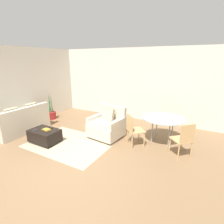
{
  "coord_description": "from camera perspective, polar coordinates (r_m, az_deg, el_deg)",
  "views": [
    {
      "loc": [
        2.7,
        -2.65,
        2.33
      ],
      "look_at": [
        0.17,
        1.9,
        0.75
      ],
      "focal_mm": 28.0,
      "sensor_mm": 36.0,
      "label": 1
    }
  ],
  "objects": [
    {
      "name": "dining_table",
      "position": [
        5.22,
        16.42,
        -2.54
      ],
      "size": [
        1.22,
        1.22,
        0.73
      ],
      "color": "#8C9E99",
      "rests_on": "ground_plane"
    },
    {
      "name": "ottoman",
      "position": [
        5.47,
        -21.11,
        -7.13
      ],
      "size": [
        0.84,
        0.57,
        0.38
      ],
      "color": "black",
      "rests_on": "ground_plane"
    },
    {
      "name": "wall_left",
      "position": [
        7.2,
        -25.45,
        7.66
      ],
      "size": [
        0.06,
        12.0,
        2.75
      ],
      "color": "beige",
      "rests_on": "ground_plane"
    },
    {
      "name": "tv_remote_primary",
      "position": [
        5.49,
        -23.79,
        -5.38
      ],
      "size": [
        0.08,
        0.16,
        0.01
      ],
      "color": "#333338",
      "rests_on": "ottoman"
    },
    {
      "name": "book_stack",
      "position": [
        5.37,
        -20.65,
        -5.34
      ],
      "size": [
        0.26,
        0.18,
        0.04
      ],
      "color": "gold",
      "rests_on": "ottoman"
    },
    {
      "name": "area_rug",
      "position": [
        5.25,
        -13.57,
        -9.93
      ],
      "size": [
        2.28,
        1.69,
        0.01
      ],
      "color": "tan",
      "rests_on": "ground_plane"
    },
    {
      "name": "dining_chair_near_right",
      "position": [
        4.57,
        22.45,
        -7.86
      ],
      "size": [
        0.59,
        0.59,
        0.9
      ],
      "color": "tan",
      "rests_on": "ground_plane"
    },
    {
      "name": "ground_plane",
      "position": [
        4.44,
        -14.53,
        -15.37
      ],
      "size": [
        20.0,
        20.0,
        0.0
      ],
      "primitive_type": "plane",
      "color": "brown"
    },
    {
      "name": "tv_remote_secondary",
      "position": [
        5.41,
        -19.44,
        -5.18
      ],
      "size": [
        0.07,
        0.14,
        0.01
      ],
      "color": "black",
      "rests_on": "ottoman"
    },
    {
      "name": "armchair",
      "position": [
        5.38,
        -1.69,
        -4.48
      ],
      "size": [
        1.02,
        0.93,
        0.95
      ],
      "color": "beige",
      "rests_on": "ground_plane"
    },
    {
      "name": "couch",
      "position": [
        6.5,
        -27.5,
        -3.2
      ],
      "size": [
        0.88,
        1.71,
        0.9
      ],
      "color": "beige",
      "rests_on": "ground_plane"
    },
    {
      "name": "dining_chair_near_left",
      "position": [
        4.85,
        6.88,
        -5.19
      ],
      "size": [
        0.59,
        0.59,
        0.9
      ],
      "color": "tan",
      "rests_on": "ground_plane"
    },
    {
      "name": "potted_plant",
      "position": [
        7.48,
        -19.22,
        -0.38
      ],
      "size": [
        0.36,
        0.36,
        1.08
      ],
      "color": "maroon",
      "rests_on": "ground_plane"
    },
    {
      "name": "wall_back",
      "position": [
        7.02,
        6.2,
        8.98
      ],
      "size": [
        12.0,
        0.06,
        2.75
      ],
      "color": "beige",
      "rests_on": "ground_plane"
    }
  ]
}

